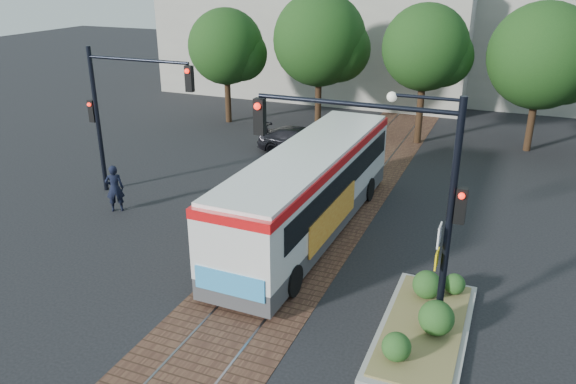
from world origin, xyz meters
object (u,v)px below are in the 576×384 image
signal_pole_main (401,176)px  officer (115,188)px  parked_car (302,141)px  city_bus (310,186)px  signal_pole_left (118,103)px  traffic_island (426,320)px

signal_pole_main → officer: signal_pole_main is taller
parked_car → city_bus: bearing=-157.7°
city_bus → officer: city_bus is taller
signal_pole_main → officer: bearing=164.6°
signal_pole_left → signal_pole_main: bearing=-21.4°
officer → parked_car: (4.07, 9.44, -0.28)m
signal_pole_main → parked_car: bearing=120.5°
officer → parked_car: bearing=-147.9°
city_bus → officer: bearing=-169.7°
signal_pole_main → officer: (-11.51, 3.17, -3.22)m
signal_pole_left → parked_car: size_ratio=1.33×
signal_pole_main → city_bus: bearing=132.0°
city_bus → signal_pole_main: signal_pole_main is taller
traffic_island → parked_car: (-8.40, 12.70, 0.33)m
traffic_island → signal_pole_main: 3.95m
traffic_island → parked_car: bearing=123.5°
officer → signal_pole_main: bearing=129.9°
city_bus → traffic_island: size_ratio=2.23×
city_bus → signal_pole_left: bearing=178.3°
signal_pole_main → parked_car: 15.06m
signal_pole_left → officer: bearing=-66.1°
city_bus → signal_pole_left: signal_pole_left is taller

